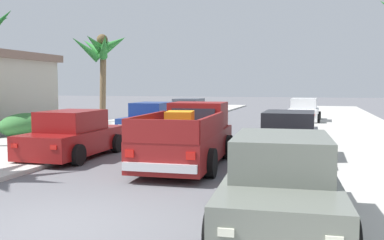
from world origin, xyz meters
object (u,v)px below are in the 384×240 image
at_px(palm_tree_left_back, 101,51).
at_px(hedge_bush, 25,125).
at_px(car_left_mid, 304,111).
at_px(car_left_near, 151,120).
at_px(car_right_mid, 74,136).
at_px(car_right_far, 281,185).
at_px(car_right_near, 289,138).
at_px(pickup_truck, 188,138).
at_px(car_left_far, 189,112).

xyz_separation_m(palm_tree_left_back, hedge_bush, (0.08, -7.46, -3.94)).
height_order(car_left_mid, palm_tree_left_back, palm_tree_left_back).
relative_size(car_left_near, palm_tree_left_back, 0.77).
height_order(car_right_mid, car_right_far, same).
bearing_deg(car_left_near, car_right_near, -38.86).
distance_m(car_right_near, hedge_bush, 12.15).
xyz_separation_m(car_right_mid, palm_tree_left_back, (-5.11, 11.62, 3.77)).
bearing_deg(car_right_far, car_right_near, 92.01).
height_order(car_right_near, car_right_far, same).
height_order(pickup_truck, car_right_mid, pickup_truck).
xyz_separation_m(car_left_mid, palm_tree_left_back, (-12.08, -4.07, 3.77)).
bearing_deg(car_left_mid, car_right_near, -90.72).
height_order(pickup_truck, car_right_far, pickup_truck).
relative_size(car_left_far, car_right_far, 0.98).
bearing_deg(pickup_truck, car_left_far, 106.16).
bearing_deg(car_left_mid, pickup_truck, -100.70).
relative_size(car_right_far, hedge_bush, 1.55).
xyz_separation_m(pickup_truck, hedge_bush, (-9.00, 4.36, -0.24)).
bearing_deg(car_left_far, hedge_bush, -119.26).
relative_size(car_right_near, car_right_far, 0.98).
bearing_deg(hedge_bush, car_right_near, -13.37).
xyz_separation_m(car_left_mid, car_left_far, (-6.91, -2.43, 0.00)).
height_order(car_left_far, hedge_bush, car_left_far).
bearing_deg(hedge_bush, car_right_mid, -39.60).
relative_size(car_left_near, car_right_mid, 1.00).
height_order(pickup_truck, car_left_mid, pickup_truck).
height_order(car_left_mid, car_left_far, same).
relative_size(car_left_near, hedge_bush, 1.52).
distance_m(pickup_truck, car_left_near, 7.98).
xyz_separation_m(car_left_mid, car_right_far, (0.05, -20.86, 0.00)).
bearing_deg(car_right_mid, car_left_mid, 66.05).
bearing_deg(hedge_bush, car_left_mid, 43.86).
height_order(car_left_mid, hedge_bush, car_left_mid).
bearing_deg(car_right_near, pickup_truck, -151.18).
distance_m(car_right_near, car_left_mid, 14.34).
relative_size(pickup_truck, car_left_mid, 1.23).
relative_size(car_left_mid, car_left_far, 1.01).
distance_m(pickup_truck, car_left_far, 14.02).
distance_m(car_right_near, palm_tree_left_back, 16.16).
bearing_deg(pickup_truck, car_left_near, 119.20).
xyz_separation_m(car_right_mid, car_left_far, (0.07, 13.26, 0.00)).
xyz_separation_m(car_right_near, car_right_far, (0.23, -6.51, 0.00)).
bearing_deg(palm_tree_left_back, car_right_mid, -66.29).
bearing_deg(car_right_mid, car_left_far, 89.71).
distance_m(car_right_mid, car_right_far, 8.72).
relative_size(car_right_mid, car_left_far, 1.00).
relative_size(car_left_far, palm_tree_left_back, 0.78).
xyz_separation_m(car_left_near, palm_tree_left_back, (-5.18, 4.86, 3.77)).
distance_m(car_left_near, car_left_far, 6.49).
relative_size(palm_tree_left_back, hedge_bush, 1.97).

